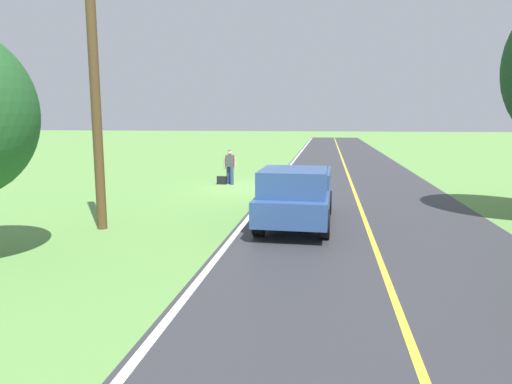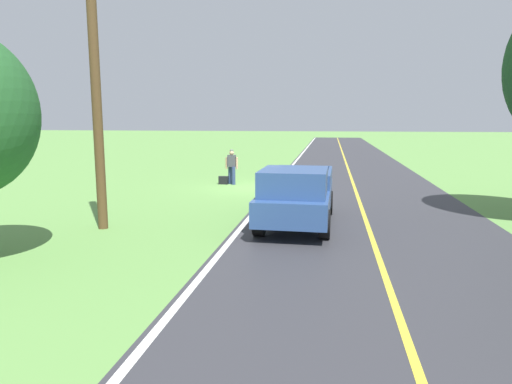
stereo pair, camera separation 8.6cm
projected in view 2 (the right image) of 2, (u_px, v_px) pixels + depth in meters
ground_plane at (254, 188)px, 21.70m from camera, size 200.00×200.00×0.00m
road_surface at (355, 190)px, 20.96m from camera, size 7.89×120.00×0.00m
lane_edge_line at (274, 188)px, 21.55m from camera, size 0.16×117.60×0.00m
lane_centre_line at (355, 190)px, 20.96m from camera, size 0.14×117.60×0.00m
hitchhiker_walking at (232, 165)px, 22.68m from camera, size 0.62×0.51×1.75m
suitcase_carried at (223, 180)px, 22.78m from camera, size 0.47×0.22×0.40m
pickup_truck_passing at (297, 194)px, 13.85m from camera, size 2.19×5.44×1.82m
utility_pole_roadside at (96, 90)px, 12.99m from camera, size 0.28×0.28×8.09m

